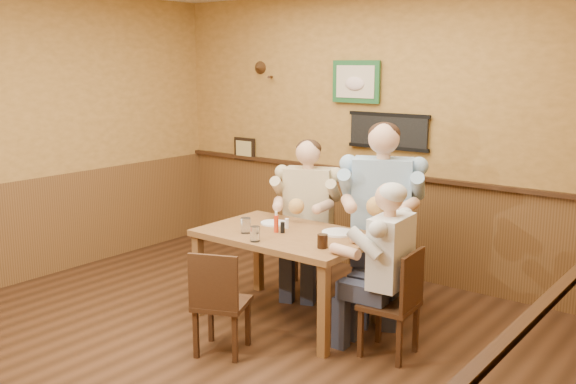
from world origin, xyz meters
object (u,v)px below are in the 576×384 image
object	(u,v)px
water_glass_mid	(255,234)
salt_shaker	(287,223)
chair_near_side	(222,301)
water_glass_left	(246,225)
diner_white_elder	(390,280)
chair_right_end	(389,302)
cola_tumbler	(323,241)
pepper_shaker	(283,227)
hot_sauce_bottle	(276,223)
diner_tan_shirt	(308,223)
chair_back_right	(381,252)
diner_blue_polo	(381,227)
dining_table	(287,243)
chair_back_left	(308,243)

from	to	relation	value
water_glass_mid	salt_shaker	size ratio (longest dim) A/B	1.43
chair_near_side	water_glass_left	bearing A→B (deg)	-88.98
diner_white_elder	water_glass_mid	distance (m)	1.09
chair_right_end	chair_near_side	distance (m)	1.22
cola_tumbler	pepper_shaker	distance (m)	0.52
diner_white_elder	pepper_shaker	size ratio (longest dim) A/B	12.74
water_glass_mid	hot_sauce_bottle	size ratio (longest dim) A/B	0.75
chair_near_side	water_glass_mid	bearing A→B (deg)	-109.04
chair_right_end	diner_tan_shirt	size ratio (longest dim) A/B	0.63
chair_near_side	diner_white_elder	world-z (taller)	diner_white_elder
salt_shaker	chair_back_right	bearing A→B (deg)	45.07
chair_right_end	diner_white_elder	size ratio (longest dim) A/B	0.70
diner_tan_shirt	pepper_shaker	size ratio (longest dim) A/B	14.10
chair_back_right	chair_right_end	bearing A→B (deg)	-80.24
water_glass_mid	salt_shaker	distance (m)	0.47
water_glass_mid	diner_white_elder	bearing A→B (deg)	16.01
water_glass_left	diner_tan_shirt	bearing A→B (deg)	92.81
diner_blue_polo	water_glass_mid	distance (m)	1.17
dining_table	chair_back_left	bearing A→B (deg)	112.76
diner_white_elder	water_glass_mid	world-z (taller)	diner_white_elder
hot_sauce_bottle	chair_right_end	bearing A→B (deg)	-0.88
dining_table	water_glass_mid	world-z (taller)	water_glass_mid
diner_blue_polo	water_glass_mid	world-z (taller)	diner_blue_polo
water_glass_mid	cola_tumbler	distance (m)	0.54
diner_tan_shirt	cola_tumbler	bearing A→B (deg)	-70.93
dining_table	cola_tumbler	bearing A→B (deg)	-21.45
water_glass_left	water_glass_mid	distance (m)	0.26
pepper_shaker	dining_table	bearing A→B (deg)	65.72
pepper_shaker	salt_shaker	bearing A→B (deg)	115.14
chair_back_right	chair_right_end	distance (m)	0.91
hot_sauce_bottle	salt_shaker	xyz separation A→B (m)	(-0.01, 0.15, -0.04)
water_glass_left	diner_blue_polo	bearing A→B (deg)	50.38
dining_table	diner_blue_polo	bearing A→B (deg)	53.96
chair_back_right	hot_sauce_bottle	world-z (taller)	chair_back_right
salt_shaker	diner_white_elder	bearing A→B (deg)	-8.97
chair_back_right	salt_shaker	size ratio (longest dim) A/B	12.42
diner_tan_shirt	water_glass_left	xyz separation A→B (m)	(0.05, -0.93, 0.17)
pepper_shaker	diner_blue_polo	bearing A→B (deg)	54.49
chair_right_end	diner_tan_shirt	distance (m)	1.53
chair_back_right	diner_blue_polo	bearing A→B (deg)	0.00
chair_back_left	salt_shaker	world-z (taller)	chair_back_left
diner_tan_shirt	hot_sauce_bottle	distance (m)	0.82
cola_tumbler	pepper_shaker	bearing A→B (deg)	162.90
salt_shaker	diner_tan_shirt	bearing A→B (deg)	109.60
water_glass_mid	diner_blue_polo	bearing A→B (deg)	63.25
diner_tan_shirt	salt_shaker	size ratio (longest dim) A/B	15.51
diner_white_elder	pepper_shaker	world-z (taller)	diner_white_elder
diner_tan_shirt	diner_blue_polo	distance (m)	0.80
chair_back_left	chair_right_end	bearing A→B (deg)	-52.95
pepper_shaker	diner_white_elder	bearing A→B (deg)	-1.78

